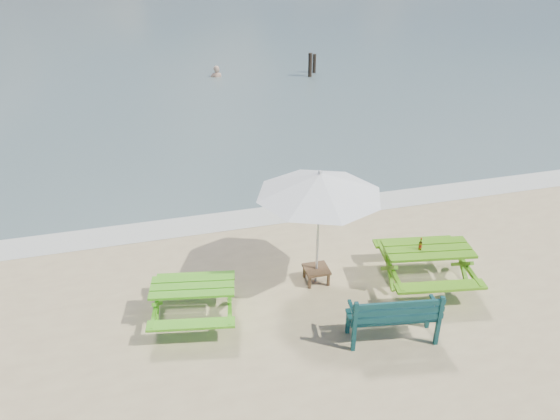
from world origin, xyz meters
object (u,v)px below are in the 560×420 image
object	(u,v)px
picnic_table_right	(426,266)
patio_umbrella	(320,184)
beer_bottle	(420,246)
picnic_table_left	(194,302)
park_bench	(392,325)
swimmer	(217,83)
side_table	(316,274)

from	to	relation	value
picnic_table_right	patio_umbrella	world-z (taller)	patio_umbrella
picnic_table_right	patio_umbrella	distance (m)	2.69
beer_bottle	picnic_table_left	bearing A→B (deg)	178.46
patio_umbrella	picnic_table_right	bearing A→B (deg)	-16.18
picnic_table_left	patio_umbrella	bearing A→B (deg)	10.99
picnic_table_left	park_bench	xyz separation A→B (m)	(3.10, -1.41, -0.05)
picnic_table_left	picnic_table_right	world-z (taller)	picnic_table_right
beer_bottle	swimmer	xyz separation A→B (m)	(-1.13, 16.57, -1.15)
picnic_table_left	park_bench	world-z (taller)	park_bench
park_bench	beer_bottle	xyz separation A→B (m)	(1.13, 1.29, 0.58)
beer_bottle	swimmer	distance (m)	16.65
patio_umbrella	side_table	bearing A→B (deg)	180.00
picnic_table_left	patio_umbrella	world-z (taller)	patio_umbrella
patio_umbrella	swimmer	distance (m)	16.18
picnic_table_left	swimmer	world-z (taller)	picnic_table_left
picnic_table_left	beer_bottle	size ratio (longest dim) A/B	7.54
side_table	park_bench	bearing A→B (deg)	-69.85
picnic_table_right	beer_bottle	world-z (taller)	beer_bottle
picnic_table_right	swimmer	size ratio (longest dim) A/B	1.30
patio_umbrella	picnic_table_left	bearing A→B (deg)	-169.01
side_table	swimmer	distance (m)	16.01
picnic_table_left	side_table	xyz separation A→B (m)	(2.41, 0.47, -0.17)
picnic_table_left	beer_bottle	xyz separation A→B (m)	(4.23, -0.11, 0.53)
park_bench	picnic_table_left	bearing A→B (deg)	155.60
swimmer	picnic_table_left	bearing A→B (deg)	-100.67
picnic_table_right	beer_bottle	bearing A→B (deg)	-179.13
side_table	beer_bottle	xyz separation A→B (m)	(1.82, -0.58, 0.70)
side_table	swimmer	world-z (taller)	swimmer
park_bench	beer_bottle	bearing A→B (deg)	48.81
park_bench	swimmer	bearing A→B (deg)	90.00
picnic_table_left	swimmer	xyz separation A→B (m)	(3.10, 16.46, -0.62)
picnic_table_left	patio_umbrella	xyz separation A→B (m)	(2.41, 0.47, 1.75)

